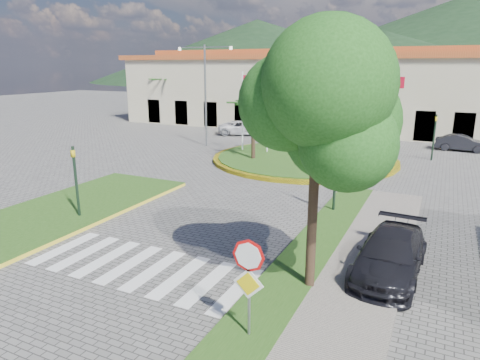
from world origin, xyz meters
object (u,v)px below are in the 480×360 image
at_px(stop_sign, 249,274).
at_px(car_dark_b, 462,143).
at_px(white_van, 243,128).
at_px(car_side_right, 390,255).
at_px(car_dark_a, 283,128).
at_px(roundabout_island, 304,158).
at_px(deciduous_tree, 317,114).

height_order(stop_sign, car_dark_b, stop_sign).
bearing_deg(white_van, car_side_right, -168.45).
bearing_deg(car_dark_a, car_dark_b, -76.62).
bearing_deg(white_van, car_dark_a, -78.05).
height_order(roundabout_island, white_van, roundabout_island).
relative_size(car_dark_b, car_side_right, 0.81).
relative_size(stop_sign, car_side_right, 0.57).
bearing_deg(car_dark_b, deciduous_tree, 172.33).
bearing_deg(car_side_right, white_van, 127.13).
relative_size(white_van, car_side_right, 1.02).
height_order(roundabout_island, car_dark_b, roundabout_island).
relative_size(roundabout_island, car_dark_b, 3.35).
distance_m(deciduous_tree, car_dark_b, 26.44).
distance_m(deciduous_tree, car_dark_a, 30.20).
xyz_separation_m(roundabout_island, deciduous_tree, (5.50, -17.00, 5.00)).
xyz_separation_m(roundabout_island, car_dark_a, (-5.56, 10.73, 0.44)).
bearing_deg(deciduous_tree, white_van, 119.11).
height_order(deciduous_tree, car_side_right, deciduous_tree).
height_order(car_dark_a, car_dark_b, car_dark_b).
xyz_separation_m(white_van, car_side_right, (16.21, -23.52, 0.02)).
distance_m(car_dark_b, car_side_right, 23.79).
xyz_separation_m(stop_sign, car_dark_b, (5.03, 28.71, -1.17)).
bearing_deg(car_dark_b, car_dark_a, 84.53).
height_order(stop_sign, car_side_right, stop_sign).
xyz_separation_m(roundabout_island, car_side_right, (7.50, -15.00, 0.51)).
distance_m(stop_sign, car_dark_b, 29.17).
bearing_deg(car_dark_b, stop_sign, 172.18).
distance_m(stop_sign, car_side_right, 5.78).
xyz_separation_m(white_van, car_dark_b, (18.64, 0.15, -0.04)).
distance_m(car_dark_a, car_dark_b, 15.62).
height_order(car_dark_a, car_side_right, car_side_right).
bearing_deg(car_dark_a, white_van, 145.94).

